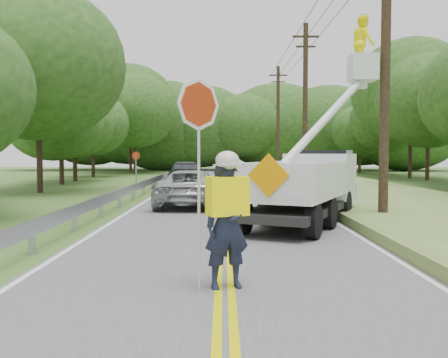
{
  "coord_description": "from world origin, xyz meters",
  "views": [
    {
      "loc": [
        -0.03,
        -6.54,
        2.16
      ],
      "look_at": [
        0.0,
        6.0,
        1.5
      ],
      "focal_mm": 39.98,
      "sensor_mm": 36.0,
      "label": 1
    }
  ],
  "objects": [
    {
      "name": "ground",
      "position": [
        0.0,
        0.0,
        0.0
      ],
      "size": [
        140.0,
        140.0,
        0.0
      ],
      "primitive_type": "plane",
      "color": "#334F19",
      "rests_on": "ground"
    },
    {
      "name": "road",
      "position": [
        0.0,
        14.0,
        0.01
      ],
      "size": [
        7.2,
        96.0,
        0.03
      ],
      "color": "#4D4D4F",
      "rests_on": "ground"
    },
    {
      "name": "guardrail",
      "position": [
        -4.02,
        14.91,
        0.55
      ],
      "size": [
        0.18,
        48.0,
        0.77
      ],
      "color": "#9EA0A7",
      "rests_on": "ground"
    },
    {
      "name": "utility_poles",
      "position": [
        5.0,
        17.02,
        5.27
      ],
      "size": [
        1.6,
        43.3,
        10.0
      ],
      "color": "black",
      "rests_on": "ground"
    },
    {
      "name": "tall_grass_verge",
      "position": [
        7.1,
        14.0,
        0.15
      ],
      "size": [
        7.0,
        96.0,
        0.3
      ],
      "primitive_type": "cube",
      "color": "#5A6934",
      "rests_on": "ground"
    },
    {
      "name": "treeline_left",
      "position": [
        -10.08,
        33.02,
        6.17
      ],
      "size": [
        10.6,
        54.69,
        11.94
      ],
      "color": "#332319",
      "rests_on": "ground"
    },
    {
      "name": "treeline_horizon",
      "position": [
        1.72,
        56.36,
        5.5
      ],
      "size": [
        56.26,
        14.84,
        11.39
      ],
      "color": "#1E4015",
      "rests_on": "ground"
    },
    {
      "name": "flagger",
      "position": [
        0.03,
        1.25,
        1.18
      ],
      "size": [
        1.18,
        0.72,
        3.28
      ],
      "color": "#191E33",
      "rests_on": "road"
    },
    {
      "name": "bucket_truck",
      "position": [
        2.85,
        9.08,
        1.48
      ],
      "size": [
        4.6,
        6.69,
        6.36
      ],
      "color": "black",
      "rests_on": "road"
    },
    {
      "name": "suv_silver",
      "position": [
        -1.35,
        13.48,
        0.75
      ],
      "size": [
        2.6,
        5.32,
        1.46
      ],
      "primitive_type": "imported",
      "rotation": [
        0.0,
        0.0,
        3.11
      ],
      "color": "#B0B2B7",
      "rests_on": "road"
    },
    {
      "name": "suv_darkgrey",
      "position": [
        -2.45,
        25.5,
        0.81
      ],
      "size": [
        2.68,
        5.65,
        1.59
      ],
      "primitive_type": "imported",
      "rotation": [
        0.0,
        0.0,
        3.23
      ],
      "color": "#393B40",
      "rests_on": "road"
    },
    {
      "name": "stop_sign_permanent",
      "position": [
        -4.97,
        21.81,
        1.46
      ],
      "size": [
        0.45,
        0.2,
        2.24
      ],
      "color": "#9EA0A7",
      "rests_on": "ground"
    }
  ]
}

